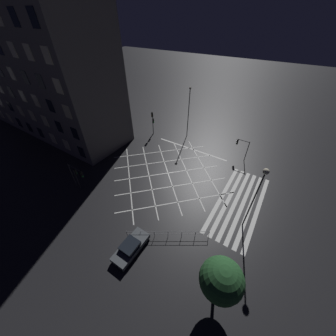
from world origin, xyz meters
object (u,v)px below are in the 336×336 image
traffic_light_nw_main (76,175)px  street_tree_near (221,280)px  waiting_car (131,247)px  traffic_light_se_cross (241,145)px  traffic_light_nw_cross (77,174)px  traffic_light_ne_cross (153,123)px  street_lamp_far (73,120)px  traffic_light_ne_main (152,119)px  street_lamp_west (259,187)px  street_lamp_east (189,108)px

traffic_light_nw_main → street_tree_near: street_tree_near is taller
street_tree_near → waiting_car: size_ratio=1.30×
traffic_light_se_cross → street_tree_near: street_tree_near is taller
traffic_light_nw_cross → traffic_light_ne_cross: bearing=93.5°
traffic_light_se_cross → street_lamp_far: size_ratio=0.38×
traffic_light_se_cross → traffic_light_ne_cross: size_ratio=1.11×
traffic_light_ne_main → waiting_car: size_ratio=1.08×
traffic_light_ne_cross → street_lamp_west: size_ratio=0.38×
traffic_light_ne_main → street_lamp_west: 24.16m
street_lamp_west → street_lamp_far: 26.22m
traffic_light_ne_cross → waiting_car: (-20.86, -12.25, -1.74)m
traffic_light_se_cross → traffic_light_ne_cross: (-0.75, 16.81, -0.31)m
street_lamp_east → street_tree_near: (-22.99, -14.86, -1.95)m
traffic_light_nw_cross → street_tree_near: size_ratio=0.75×
traffic_light_nw_main → street_lamp_west: street_lamp_west is taller
traffic_light_ne_main → traffic_light_nw_main: bearing=1.4°
street_lamp_east → street_lamp_west: bearing=-134.0°
street_lamp_east → street_tree_near: 27.44m
traffic_light_ne_cross → waiting_car: size_ratio=0.77×
traffic_light_ne_cross → street_lamp_east: size_ratio=0.35×
traffic_light_nw_cross → street_lamp_far: street_lamp_far is taller
street_lamp_far → waiting_car: size_ratio=2.27×
street_lamp_west → street_tree_near: (-8.50, 0.12, -2.47)m
street_tree_near → traffic_light_nw_cross: bearing=83.5°
street_lamp_west → waiting_car: street_lamp_west is taller
traffic_light_ne_cross → street_lamp_far: size_ratio=0.34×
traffic_light_nw_cross → street_tree_near: bearing=-6.5°
traffic_light_nw_cross → street_lamp_east: size_ratio=0.44×
traffic_light_ne_main → street_tree_near: bearing=46.3°
traffic_light_nw_main → traffic_light_ne_cross: bearing=1.4°
traffic_light_se_cross → street_tree_near: 21.39m
traffic_light_ne_main → traffic_light_nw_main: 17.65m
street_lamp_east → street_lamp_west: street_lamp_east is taller
waiting_car → traffic_light_nw_cross: bearing=75.5°
traffic_light_nw_cross → street_lamp_east: (20.74, -5.00, 2.73)m
traffic_light_se_cross → waiting_car: traffic_light_se_cross is taller
traffic_light_ne_main → street_lamp_east: (2.99, -6.05, 2.50)m
traffic_light_nw_main → traffic_light_se_cross: bearing=-41.3°
traffic_light_nw_main → street_lamp_west: bearing=-73.4°
street_tree_near → street_lamp_west: bearing=-0.8°
street_lamp_west → street_tree_near: bearing=179.2°
traffic_light_se_cross → street_lamp_west: (-12.46, -4.25, 3.62)m
traffic_light_ne_main → traffic_light_ne_cross: size_ratio=1.40×
street_tree_near → street_lamp_far: bearing=73.7°
traffic_light_ne_main → traffic_light_se_cross: bearing=93.3°
traffic_light_nw_main → traffic_light_nw_cross: size_ratio=0.83×
traffic_light_se_cross → traffic_light_ne_main: bearing=3.3°
street_lamp_east → waiting_car: bearing=-165.4°
street_tree_near → waiting_car: 9.29m
traffic_light_ne_main → street_lamp_west: (-11.49, -21.04, 3.01)m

